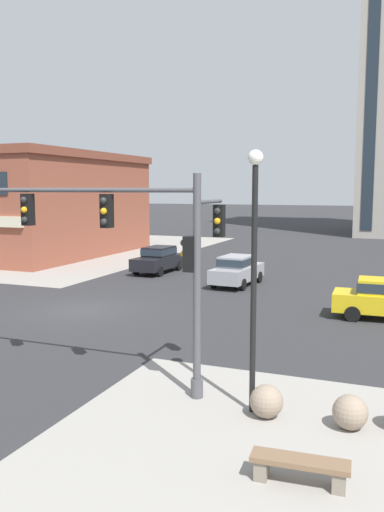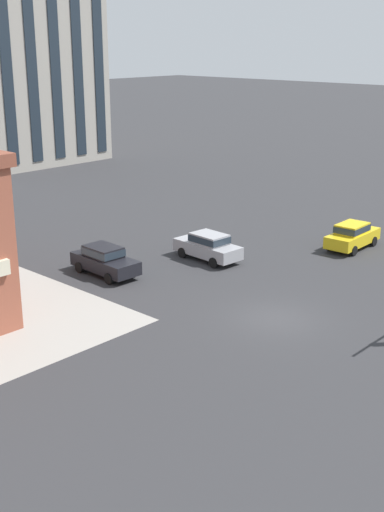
# 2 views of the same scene
# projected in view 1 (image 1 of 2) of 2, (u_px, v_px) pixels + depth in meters

# --- Properties ---
(ground_plane) EXTENTS (320.00, 320.00, 0.00)m
(ground_plane) POSITION_uv_depth(u_px,v_px,m) (82.00, 310.00, 23.79)
(ground_plane) COLOR #2D2D30
(sidewalk_far_corner) EXTENTS (32.00, 32.00, 0.02)m
(sidewalk_far_corner) POSITION_uv_depth(u_px,v_px,m) (20.00, 247.00, 49.58)
(sidewalk_far_corner) COLOR gray
(sidewalk_far_corner) RESTS_ON ground
(traffic_signal_main) EXTENTS (6.87, 2.09, 5.76)m
(traffic_signal_main) POSITION_uv_depth(u_px,v_px,m) (152.00, 248.00, 14.03)
(traffic_signal_main) COLOR #4C4C51
(traffic_signal_main) RESTS_ON ground
(bollard_sphere_curb_a) EXTENTS (0.79, 0.79, 0.79)m
(bollard_sphere_curb_a) POSITION_uv_depth(u_px,v_px,m) (266.00, 401.00, 12.56)
(bollard_sphere_curb_a) COLOR gray
(bollard_sphere_curb_a) RESTS_ON ground
(bollard_sphere_curb_b) EXTENTS (0.79, 0.79, 0.79)m
(bollard_sphere_curb_b) POSITION_uv_depth(u_px,v_px,m) (350.00, 412.00, 11.94)
(bollard_sphere_curb_b) COLOR gray
(bollard_sphere_curb_b) RESTS_ON ground
(bench_near_signal) EXTENTS (1.83, 0.61, 0.49)m
(bench_near_signal) POSITION_uv_depth(u_px,v_px,m) (300.00, 467.00, 9.72)
(bench_near_signal) COLOR brown
(bench_near_signal) RESTS_ON ground
(street_lamp_corner_near) EXTENTS (0.36, 0.36, 6.27)m
(street_lamp_corner_near) POSITION_uv_depth(u_px,v_px,m) (254.00, 254.00, 12.46)
(street_lamp_corner_near) COLOR black
(street_lamp_corner_near) RESTS_ON ground
(car_main_northbound_far) EXTENTS (2.02, 4.46, 1.68)m
(car_main_northbound_far) POSITION_uv_depth(u_px,v_px,m) (158.00, 258.00, 34.36)
(car_main_northbound_far) COLOR black
(car_main_northbound_far) RESTS_ON ground
(car_main_southbound_near) EXTENTS (2.10, 4.50, 1.68)m
(car_main_southbound_near) POSITION_uv_depth(u_px,v_px,m) (237.00, 269.00, 29.77)
(car_main_southbound_near) COLOR #99999E
(car_main_southbound_near) RESTS_ON ground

